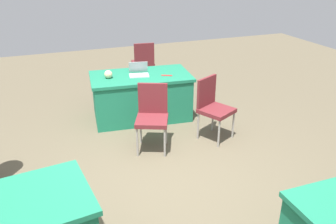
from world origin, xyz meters
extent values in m
plane|color=brown|center=(0.00, 0.00, 0.00)|extent=(14.40, 14.40, 0.00)
cube|color=#1E7A56|center=(-0.34, -2.09, 0.74)|extent=(1.74, 1.07, 0.05)
cube|color=#1E7A56|center=(-0.34, -2.09, 0.36)|extent=(1.67, 1.03, 0.71)
cylinder|color=#9E9993|center=(-0.70, -3.92, 0.22)|extent=(0.03, 0.03, 0.43)
cylinder|color=#9E9993|center=(-1.08, -3.88, 0.22)|extent=(0.03, 0.03, 0.43)
cylinder|color=#9E9993|center=(-0.66, -3.55, 0.22)|extent=(0.03, 0.03, 0.43)
cylinder|color=#9E9993|center=(-1.03, -3.50, 0.22)|extent=(0.03, 0.03, 0.43)
cube|color=maroon|center=(-0.87, -3.71, 0.46)|extent=(0.49, 0.49, 0.06)
cube|color=maroon|center=(-0.84, -3.51, 0.72)|extent=(0.42, 0.09, 0.45)
cylinder|color=#9E9993|center=(-0.26, -0.69, 0.22)|extent=(0.03, 0.03, 0.44)
cylinder|color=#9E9993|center=(0.09, -0.84, 0.22)|extent=(0.03, 0.03, 0.44)
cylinder|color=#9E9993|center=(-0.41, -1.04, 0.22)|extent=(0.03, 0.03, 0.44)
cylinder|color=#9E9993|center=(-0.06, -1.19, 0.22)|extent=(0.03, 0.03, 0.44)
cube|color=maroon|center=(-0.16, -0.94, 0.47)|extent=(0.58, 0.58, 0.06)
cube|color=maroon|center=(-0.24, -1.13, 0.72)|extent=(0.40, 0.20, 0.45)
cylinder|color=#9E9993|center=(-1.43, -0.84, 0.22)|extent=(0.03, 0.03, 0.44)
cylinder|color=#9E9993|center=(-1.09, -0.67, 0.22)|extent=(0.03, 0.03, 0.44)
cylinder|color=#9E9993|center=(-1.25, -1.18, 0.22)|extent=(0.03, 0.03, 0.44)
cylinder|color=#9E9993|center=(-0.92, -1.01, 0.22)|extent=(0.03, 0.03, 0.44)
cube|color=maroon|center=(-1.17, -0.93, 0.47)|extent=(0.59, 0.59, 0.06)
cube|color=maroon|center=(-1.08, -1.10, 0.72)|extent=(0.39, 0.23, 0.45)
cube|color=silver|center=(-0.31, -2.05, 0.77)|extent=(0.36, 0.28, 0.02)
cube|color=#B7B7BC|center=(-0.34, -2.19, 0.87)|extent=(0.32, 0.14, 0.19)
sphere|color=beige|center=(0.19, -2.11, 0.83)|extent=(0.13, 0.13, 0.13)
cube|color=red|center=(-0.74, -1.90, 0.77)|extent=(0.18, 0.11, 0.01)
camera|label=1|loc=(1.16, 3.22, 2.57)|focal=36.96mm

